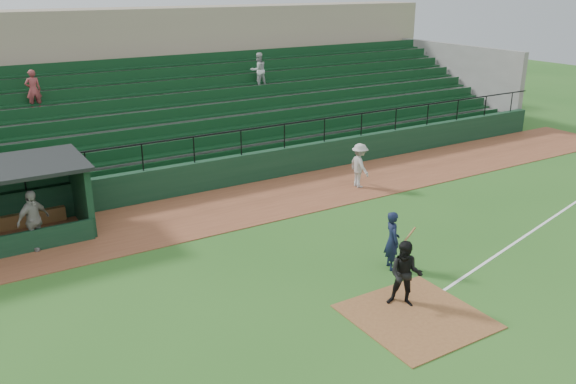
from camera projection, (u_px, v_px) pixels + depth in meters
ground at (389, 299)px, 15.16m from camera, size 90.00×90.00×0.00m
warning_track at (245, 204)px, 21.59m from camera, size 40.00×4.00×0.03m
home_plate_dirt at (416, 316)px, 14.35m from camera, size 3.00×3.00×0.03m
foul_line at (547, 221)px, 20.04m from camera, size 17.49×4.44×0.01m
stadium_structure at (161, 104)px, 27.62m from camera, size 38.00×13.08×6.40m
batter_at_plate at (392, 240)px, 16.53m from camera, size 1.10×0.73×1.71m
umpire at (405, 274)px, 14.58m from camera, size 1.06×1.06×1.74m
runner at (360, 165)px, 23.08m from camera, size 0.78×1.20×1.76m
dugout_player_a at (33, 220)px, 17.63m from camera, size 1.18×0.94×1.87m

